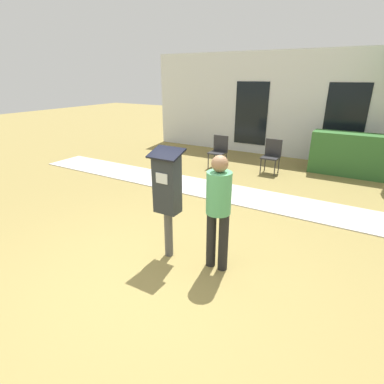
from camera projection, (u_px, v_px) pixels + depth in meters
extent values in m
plane|color=olive|center=(160.00, 275.00, 3.98)|extent=(40.00, 40.00, 0.00)
cube|color=beige|center=(246.00, 196.00, 6.53)|extent=(12.00, 1.10, 0.02)
cube|color=silver|center=(297.00, 106.00, 9.20)|extent=(10.00, 0.24, 3.20)
cube|color=black|center=(251.00, 114.00, 9.87)|extent=(1.10, 0.02, 2.00)
cube|color=black|center=(345.00, 120.00, 8.54)|extent=(1.10, 0.02, 2.00)
cylinder|color=#4C4C4C|center=(169.00, 234.00, 4.30)|extent=(0.12, 0.12, 0.70)
cube|color=#23282D|center=(167.00, 185.00, 4.02)|extent=(0.34, 0.22, 0.80)
cube|color=silver|center=(162.00, 178.00, 3.89)|extent=(0.18, 0.01, 0.14)
cube|color=black|center=(166.00, 153.00, 3.87)|extent=(0.44, 0.31, 0.12)
cylinder|color=black|center=(211.00, 239.00, 4.04)|extent=(0.13, 0.13, 0.82)
cylinder|color=black|center=(223.00, 242.00, 3.95)|extent=(0.13, 0.13, 0.82)
cylinder|color=#4C9E66|center=(219.00, 193.00, 3.75)|extent=(0.32, 0.32, 0.55)
sphere|color=#8C6647|center=(220.00, 164.00, 3.61)|extent=(0.21, 0.21, 0.21)
cylinder|color=#262628|center=(208.00, 161.00, 8.46)|extent=(0.03, 0.03, 0.42)
cylinder|color=#262628|center=(220.00, 163.00, 8.28)|extent=(0.03, 0.03, 0.42)
cylinder|color=#262628|center=(214.00, 158.00, 8.76)|extent=(0.03, 0.03, 0.42)
cylinder|color=#262628|center=(226.00, 160.00, 8.58)|extent=(0.03, 0.03, 0.42)
cube|color=#262628|center=(217.00, 153.00, 8.44)|extent=(0.44, 0.44, 0.04)
cube|color=#262628|center=(221.00, 143.00, 8.51)|extent=(0.44, 0.04, 0.44)
cylinder|color=#262628|center=(261.00, 167.00, 7.97)|extent=(0.03, 0.03, 0.42)
cylinder|color=#262628|center=(275.00, 169.00, 7.79)|extent=(0.03, 0.03, 0.42)
cylinder|color=#262628|center=(265.00, 163.00, 8.27)|extent=(0.03, 0.03, 0.42)
cylinder|color=#262628|center=(279.00, 165.00, 8.10)|extent=(0.03, 0.03, 0.42)
cube|color=#262628|center=(270.00, 157.00, 7.95)|extent=(0.44, 0.44, 0.04)
cube|color=#262628|center=(274.00, 147.00, 8.03)|extent=(0.44, 0.04, 0.44)
cube|color=#33662D|center=(349.00, 154.00, 7.82)|extent=(1.86, 0.60, 1.10)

